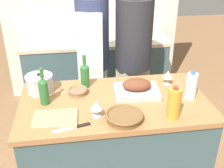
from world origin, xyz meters
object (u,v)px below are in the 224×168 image
(wine_glass_left, at_px, (96,106))
(knife_chef, at_px, (73,128))
(juice_jug, at_px, (174,103))
(condiment_bottle_short, at_px, (82,31))
(roasting_pan, at_px, (137,88))
(milk_jug, at_px, (191,86))
(wine_bottle_green, at_px, (44,90))
(person_cook_guest, at_px, (133,55))
(cutting_board, at_px, (55,119))
(mixing_bowl, at_px, (78,91))
(stock_pot, at_px, (40,84))
(person_cook_aproned, at_px, (93,54))
(wine_bottle_dark, at_px, (85,75))
(wine_glass_right, at_px, (168,75))
(condiment_bottle_tall, at_px, (78,35))
(wicker_basket, at_px, (124,116))

(wine_glass_left, distance_m, knife_chef, 0.22)
(juice_jug, height_order, condiment_bottle_short, juice_jug)
(roasting_pan, xyz_separation_m, milk_jug, (0.39, -0.12, 0.05))
(wine_glass_left, relative_size, condiment_bottle_short, 0.61)
(wine_bottle_green, relative_size, person_cook_guest, 0.17)
(cutting_board, xyz_separation_m, mixing_bowl, (0.17, 0.34, 0.02))
(stock_pot, relative_size, juice_jug, 0.91)
(wine_bottle_green, height_order, knife_chef, wine_bottle_green)
(milk_jug, bearing_deg, knife_chef, -163.95)
(person_cook_aproned, bearing_deg, knife_chef, -85.38)
(milk_jug, distance_m, knife_chef, 0.94)
(wine_bottle_dark, height_order, wine_glass_left, wine_bottle_dark)
(wine_glass_right, bearing_deg, person_cook_aproned, 130.37)
(person_cook_aproned, bearing_deg, roasting_pan, -55.02)
(wine_bottle_green, relative_size, knife_chef, 1.15)
(roasting_pan, xyz_separation_m, condiment_bottle_tall, (-0.40, 1.46, -0.01))
(wicker_basket, relative_size, wine_bottle_dark, 0.93)
(mixing_bowl, distance_m, condiment_bottle_short, 1.52)
(wine_glass_right, distance_m, person_cook_aproned, 0.87)
(wine_bottle_dark, bearing_deg, knife_chef, -101.71)
(juice_jug, bearing_deg, person_cook_guest, 91.96)
(wine_bottle_dark, relative_size, wine_glass_left, 2.28)
(wicker_basket, relative_size, wine_glass_left, 2.12)
(cutting_board, relative_size, condiment_bottle_tall, 1.91)
(juice_jug, xyz_separation_m, condiment_bottle_short, (-0.52, 1.94, -0.05))
(roasting_pan, xyz_separation_m, juice_jug, (0.17, -0.35, 0.06))
(wine_bottle_dark, distance_m, knife_chef, 0.58)
(wicker_basket, relative_size, wine_bottle_green, 0.90)
(juice_jug, bearing_deg, condiment_bottle_short, 104.99)
(wicker_basket, xyz_separation_m, wine_bottle_dark, (-0.23, 0.52, 0.08))
(stock_pot, bearing_deg, knife_chef, -65.22)
(mixing_bowl, bearing_deg, person_cook_aproned, 75.55)
(milk_jug, relative_size, knife_chef, 0.88)
(cutting_board, height_order, stock_pot, stock_pot)
(cutting_board, distance_m, juice_jug, 0.81)
(roasting_pan, height_order, juice_jug, juice_jug)
(mixing_bowl, xyz_separation_m, juice_jug, (0.63, -0.42, 0.08))
(stock_pot, xyz_separation_m, knife_chef, (0.25, -0.53, -0.07))
(stock_pot, height_order, wine_bottle_dark, wine_bottle_dark)
(mixing_bowl, distance_m, wine_glass_left, 0.36)
(condiment_bottle_tall, bearing_deg, wine_glass_left, -88.11)
(mixing_bowl, bearing_deg, wine_bottle_dark, 59.95)
(mixing_bowl, distance_m, person_cook_aproned, 0.75)
(knife_chef, height_order, condiment_bottle_tall, condiment_bottle_tall)
(wine_bottle_dark, bearing_deg, cutting_board, -117.36)
(wine_glass_left, xyz_separation_m, knife_chef, (-0.16, -0.11, -0.08))
(milk_jug, bearing_deg, wicker_basket, -158.38)
(cutting_board, distance_m, wine_glass_right, 1.00)
(cutting_board, relative_size, juice_jug, 1.32)
(wine_glass_left, xyz_separation_m, condiment_bottle_tall, (-0.06, 1.73, -0.05))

